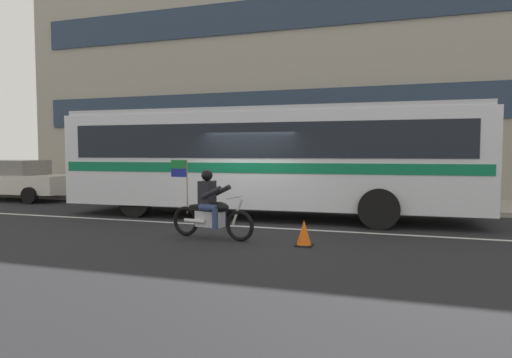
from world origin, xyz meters
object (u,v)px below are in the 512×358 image
at_px(transit_bus, 265,155).
at_px(motorcycle_with_rider, 211,209).
at_px(traffic_cone, 304,234).
at_px(fire_hydrant, 271,191).
at_px(parked_sedan_curbside, 17,180).

bearing_deg(transit_bus, motorcycle_with_rider, -94.80).
relative_size(transit_bus, traffic_cone, 22.16).
bearing_deg(motorcycle_with_rider, fire_hydrant, 93.38).
bearing_deg(fire_hydrant, traffic_cone, -69.35).
bearing_deg(traffic_cone, parked_sedan_curbside, 158.58).
distance_m(motorcycle_with_rider, traffic_cone, 2.22).
xyz_separation_m(transit_bus, fire_hydrant, (-0.69, 3.16, -1.37)).
distance_m(parked_sedan_curbside, fire_hydrant, 10.41).
height_order(fire_hydrant, traffic_cone, fire_hydrant).
relative_size(motorcycle_with_rider, parked_sedan_curbside, 0.47).
xyz_separation_m(transit_bus, motorcycle_with_rider, (-0.29, -3.49, -1.22)).
xyz_separation_m(parked_sedan_curbside, traffic_cone, (12.82, -5.03, -0.59)).
distance_m(fire_hydrant, traffic_cone, 7.28).
distance_m(transit_bus, fire_hydrant, 3.51).
relative_size(transit_bus, motorcycle_with_rider, 5.61).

